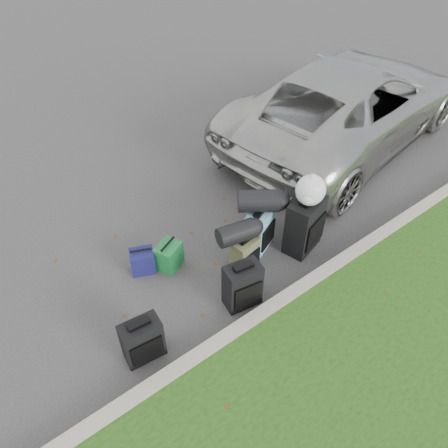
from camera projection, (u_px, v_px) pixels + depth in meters
ground at (238, 257)px, 6.20m from camera, size 120.00×120.00×0.00m
curb at (287, 298)px, 5.56m from camera, size 120.00×0.18×0.15m
suv at (348, 103)px, 8.06m from camera, size 5.86×3.40×1.53m
suitcase_small_black at (142, 340)px, 4.86m from camera, size 0.48×0.30×0.56m
suitcase_large_black_left at (242, 286)px, 5.40m from camera, size 0.49×0.34×0.65m
suitcase_olive at (245, 254)px, 5.89m from camera, size 0.40×0.29×0.51m
suitcase_teal at (259, 230)px, 6.14m from camera, size 0.52×0.42×0.65m
suitcase_large_black_right at (304, 225)px, 6.09m from camera, size 0.63×0.47×0.84m
tote_green at (169, 256)px, 5.96m from camera, size 0.42×0.39×0.38m
tote_navy at (143, 261)px, 5.91m from camera, size 0.39×0.35×0.34m
duffel_left at (237, 233)px, 5.63m from camera, size 0.55×0.37×0.27m
duffel_right at (259, 201)px, 5.87m from camera, size 0.63×0.57×0.31m
trash_bag at (311, 190)px, 5.66m from camera, size 0.41×0.41×0.41m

